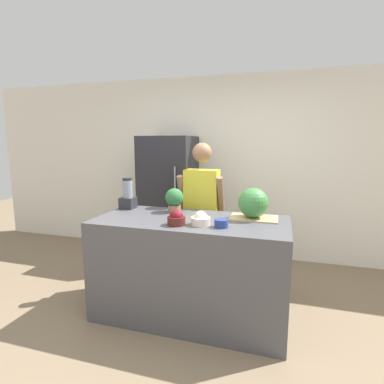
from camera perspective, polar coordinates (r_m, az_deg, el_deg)
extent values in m
plane|color=#7F6B51|center=(2.85, -2.91, -26.23)|extent=(14.00, 14.00, 0.00)
cube|color=white|center=(4.42, 6.33, 4.67)|extent=(8.00, 0.06, 2.60)
cube|color=#4C4C51|center=(2.95, -0.24, -14.18)|extent=(1.79, 0.83, 0.95)
cube|color=#232328|center=(4.32, -4.44, -1.11)|extent=(0.72, 0.64, 1.75)
cylinder|color=gray|center=(3.91, -3.26, 0.39)|extent=(0.02, 0.02, 0.61)
cube|color=#333338|center=(3.56, 1.83, -11.33)|extent=(0.28, 0.18, 0.80)
cube|color=gold|center=(3.38, 1.89, -0.49)|extent=(0.38, 0.22, 0.56)
sphere|color=#936B4C|center=(3.34, 1.94, 7.53)|extent=(0.22, 0.22, 0.22)
cylinder|color=#936B4C|center=(3.41, -1.92, -0.58)|extent=(0.07, 0.23, 0.47)
cylinder|color=#936B4C|center=(3.30, 5.48, -0.96)|extent=(0.07, 0.23, 0.47)
cube|color=tan|center=(2.87, 11.69, -4.86)|extent=(0.44, 0.29, 0.01)
sphere|color=#3D7F3D|center=(2.83, 11.58, -2.03)|extent=(0.28, 0.28, 0.28)
cylinder|color=#511E19|center=(2.60, -3.00, -5.49)|extent=(0.16, 0.16, 0.07)
sphere|color=maroon|center=(2.59, -3.01, -4.70)|extent=(0.12, 0.12, 0.12)
cylinder|color=beige|center=(2.60, 1.67, -5.57)|extent=(0.17, 0.17, 0.07)
sphere|color=white|center=(2.59, 1.67, -4.83)|extent=(0.11, 0.11, 0.11)
cylinder|color=navy|center=(2.54, 5.58, -5.95)|extent=(0.12, 0.12, 0.07)
cube|color=#28282D|center=(3.31, -12.09, -2.04)|extent=(0.15, 0.15, 0.12)
cylinder|color=gray|center=(3.29, -12.18, 0.58)|extent=(0.11, 0.11, 0.19)
cylinder|color=black|center=(3.27, -12.24, 2.40)|extent=(0.10, 0.10, 0.02)
cylinder|color=#996647|center=(3.09, -3.37, -3.13)|extent=(0.13, 0.13, 0.07)
sphere|color=#2D6B38|center=(3.07, -3.39, -1.03)|extent=(0.19, 0.19, 0.19)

